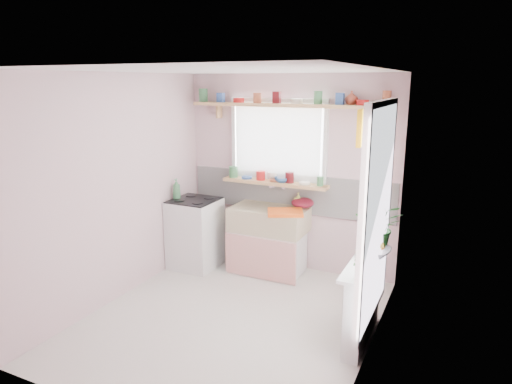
% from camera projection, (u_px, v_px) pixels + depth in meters
% --- Properties ---
extents(room, '(3.20, 3.20, 3.20)m').
position_uv_depth(room, '(322.00, 180.00, 4.89)').
color(room, silver).
rests_on(room, ground).
extents(sink_unit, '(0.95, 0.65, 1.11)m').
position_uv_depth(sink_unit, '(269.00, 240.00, 5.83)').
color(sink_unit, white).
rests_on(sink_unit, ground).
extents(cooker, '(0.58, 0.58, 0.93)m').
position_uv_depth(cooker, '(195.00, 233.00, 6.00)').
color(cooker, white).
rests_on(cooker, ground).
extents(radiator_ledge, '(0.22, 0.95, 0.78)m').
position_uv_depth(radiator_ledge, '(363.00, 301.00, 4.27)').
color(radiator_ledge, white).
rests_on(radiator_ledge, ground).
extents(windowsill, '(1.40, 0.22, 0.04)m').
position_uv_depth(windowsill, '(275.00, 183.00, 5.82)').
color(windowsill, tan).
rests_on(windowsill, room).
extents(pine_shelf, '(2.52, 0.24, 0.04)m').
position_uv_depth(pine_shelf, '(287.00, 105.00, 5.52)').
color(pine_shelf, tan).
rests_on(pine_shelf, room).
extents(shelf_crockery, '(2.47, 0.11, 0.12)m').
position_uv_depth(shelf_crockery, '(285.00, 99.00, 5.51)').
color(shelf_crockery, '#3F7F4C').
rests_on(shelf_crockery, pine_shelf).
extents(sill_crockery, '(1.35, 0.11, 0.12)m').
position_uv_depth(sill_crockery, '(274.00, 177.00, 5.81)').
color(sill_crockery, '#3F7F4C').
rests_on(sill_crockery, windowsill).
extents(dish_tray, '(0.51, 0.46, 0.04)m').
position_uv_depth(dish_tray, '(285.00, 212.00, 5.47)').
color(dish_tray, '#F55B15').
rests_on(dish_tray, sink_unit).
extents(colander, '(0.37, 0.37, 0.13)m').
position_uv_depth(colander, '(303.00, 203.00, 5.74)').
color(colander, maroon).
rests_on(colander, sink_unit).
extents(jade_plant, '(0.51, 0.46, 0.50)m').
position_uv_depth(jade_plant, '(378.00, 226.00, 4.46)').
color(jade_plant, '#2D712F').
rests_on(jade_plant, radiator_ledge).
extents(fruit_bowl, '(0.35, 0.35, 0.08)m').
position_uv_depth(fruit_bowl, '(373.00, 252.00, 4.35)').
color(fruit_bowl, silver).
rests_on(fruit_bowl, radiator_ledge).
extents(herb_pot, '(0.13, 0.11, 0.20)m').
position_uv_depth(herb_pot, '(359.00, 269.00, 3.79)').
color(herb_pot, '#235924').
rests_on(herb_pot, radiator_ledge).
extents(soap_bottle_sink, '(0.09, 0.09, 0.19)m').
position_uv_depth(soap_bottle_sink, '(298.00, 200.00, 5.76)').
color(soap_bottle_sink, '#CBCB5A').
rests_on(soap_bottle_sink, sink_unit).
extents(sill_cup, '(0.14, 0.14, 0.10)m').
position_uv_depth(sill_cup, '(273.00, 176.00, 5.88)').
color(sill_cup, white).
rests_on(sill_cup, windowsill).
extents(sill_bowl, '(0.22, 0.22, 0.06)m').
position_uv_depth(sill_bowl, '(282.00, 180.00, 5.77)').
color(sill_bowl, '#3262A3').
rests_on(sill_bowl, windowsill).
extents(shelf_vase, '(0.16, 0.16, 0.16)m').
position_uv_depth(shelf_vase, '(352.00, 98.00, 5.23)').
color(shelf_vase, '#A64733').
rests_on(shelf_vase, pine_shelf).
extents(cooker_bottle, '(0.11, 0.11, 0.27)m').
position_uv_depth(cooker_bottle, '(177.00, 189.00, 5.90)').
color(cooker_bottle, '#418250').
rests_on(cooker_bottle, cooker).
extents(fruit, '(0.20, 0.14, 0.10)m').
position_uv_depth(fruit, '(375.00, 246.00, 4.34)').
color(fruit, orange).
rests_on(fruit, fruit_bowl).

